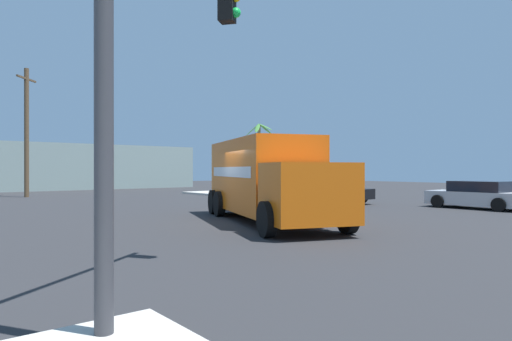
% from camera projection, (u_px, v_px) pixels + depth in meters
% --- Properties ---
extents(ground_plane, '(100.00, 100.00, 0.00)m').
position_uv_depth(ground_plane, '(249.00, 221.00, 15.98)').
color(ground_plane, '#2B2B2D').
extents(sidewalk_corner_far, '(10.33, 10.33, 0.14)m').
position_uv_depth(sidewalk_corner_far, '(276.00, 193.00, 33.72)').
color(sidewalk_corner_far, beige).
rests_on(sidewalk_corner_far, ground).
extents(delivery_truck, '(5.47, 8.69, 2.94)m').
position_uv_depth(delivery_truck, '(267.00, 179.00, 15.85)').
color(delivery_truck, orange).
rests_on(delivery_truck, ground).
extents(traffic_light_primary, '(3.81, 2.90, 6.08)m').
position_uv_depth(traffic_light_primary, '(166.00, 1.00, 6.08)').
color(traffic_light_primary, '#38383D').
rests_on(traffic_light_primary, sidewalk_corner_near).
extents(pickup_black, '(2.57, 5.34, 1.38)m').
position_uv_depth(pickup_black, '(324.00, 190.00, 24.96)').
color(pickup_black, black).
rests_on(pickup_black, ground).
extents(sedan_silver, '(2.06, 4.31, 1.31)m').
position_uv_depth(sedan_silver, '(477.00, 195.00, 21.16)').
color(sedan_silver, '#B7BABF').
rests_on(sedan_silver, ground).
extents(vending_machine_red, '(1.09, 1.15, 1.85)m').
position_uv_depth(vending_machine_red, '(298.00, 180.00, 34.94)').
color(vending_machine_red, yellow).
rests_on(vending_machine_red, sidewalk_corner_far).
extents(vending_machine_blue, '(1.16, 1.17, 1.85)m').
position_uv_depth(vending_machine_blue, '(268.00, 180.00, 33.85)').
color(vending_machine_blue, black).
rests_on(vending_machine_blue, sidewalk_corner_far).
extents(palm_tree_far, '(2.36, 2.66, 5.59)m').
position_uv_depth(palm_tree_far, '(259.00, 147.00, 37.24)').
color(palm_tree_far, '#7A6647').
rests_on(palm_tree_far, sidewalk_corner_far).
extents(utility_pole, '(1.57, 1.71, 8.66)m').
position_uv_depth(utility_pole, '(27.00, 131.00, 29.88)').
color(utility_pole, brown).
rests_on(utility_pole, ground).
extents(building_backdrop, '(21.08, 6.00, 4.21)m').
position_uv_depth(building_backdrop, '(82.00, 167.00, 42.97)').
color(building_backdrop, gray).
rests_on(building_backdrop, ground).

